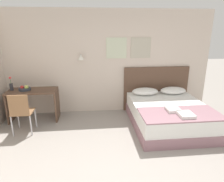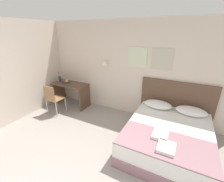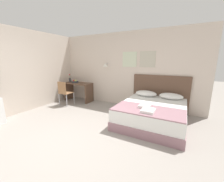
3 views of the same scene
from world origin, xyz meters
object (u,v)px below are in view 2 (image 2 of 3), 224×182
Objects in this scene: folded_towel_near_foot at (160,135)px; folded_towel_mid_bed at (166,147)px; bed at (167,137)px; pillow_right at (191,111)px; flower_vase at (60,78)px; throw_blanket at (164,143)px; fruit_bowl at (66,82)px; headboard at (175,104)px; desk_chair at (53,98)px; pillow_left at (158,104)px; desk at (71,90)px.

folded_towel_mid_bed is (0.15, -0.28, 0.00)m from folded_towel_near_foot.
pillow_right is at bearing 62.82° from bed.
folded_towel_near_foot is 3.73m from flower_vase.
throw_blanket is (0.00, -0.57, 0.28)m from bed.
headboard is at bearing 6.28° from fruit_bowl.
flower_vase is at bearing 174.89° from fruit_bowl.
bed is 6.33× the size of folded_towel_mid_bed.
headboard is 3.36m from fruit_bowl.
headboard reaches higher than flower_vase.
headboard is at bearing 18.38° from desk_chair.
pillow_left is 2.34× the size of folded_towel_near_foot.
pillow_left reaches higher than bed.
fruit_bowl is (-3.72, -0.08, 0.19)m from pillow_right.
pillow_right is 3.70m from desk_chair.
throw_blanket is at bearing -53.81° from folded_towel_near_foot.
desk reaches higher than folded_towel_mid_bed.
folded_towel_near_foot is 3.15m from desk_chair.
bed is 6.86× the size of folded_towel_near_foot.
folded_towel_near_foot is (-0.10, -0.43, 0.32)m from bed.
headboard is at bearing 5.33° from flower_vase.
pillow_left is 2.97m from fruit_bowl.
desk is at bearing 168.42° from bed.
throw_blanket is (-0.00, -1.59, -0.06)m from headboard.
folded_towel_near_foot is at bearing -76.72° from pillow_left.
pillow_left is at bearing 106.09° from throw_blanket.
folded_towel_near_foot is at bearing -17.44° from flower_vase.
bed is at bearing 76.89° from folded_towel_near_foot.
fruit_bowl reaches higher than bed.
desk_chair is 0.91m from flower_vase.
headboard is at bearing 6.63° from desk.
pillow_left is at bearing 103.28° from folded_towel_near_foot.
pillow_left is 0.42× the size of throw_blanket.
desk is (-3.07, 1.08, -0.05)m from folded_towel_near_foot.
folded_towel_near_foot reaches higher than bed.
headboard is 1.73m from folded_towel_mid_bed.
fruit_bowl is (-3.34, 0.65, 0.54)m from bed.
desk_chair is at bearing -60.74° from flower_vase.
fruit_bowl is at bearing -178.71° from pillow_right.
desk is (-3.55, -0.09, -0.09)m from pillow_right.
headboard is 2.63× the size of pillow_right.
headboard reaches higher than pillow_right.
bed is 2.93× the size of pillow_left.
flower_vase is at bearing 169.46° from bed.
pillow_right is 0.74× the size of desk_chair.
pillow_left is 1.36m from throw_blanket.
folded_towel_mid_bed is at bearing -86.47° from bed.
headboard is 5.31× the size of flower_vase.
headboard is at bearing 90.00° from throw_blanket.
pillow_left is 3.28m from flower_vase.
pillow_right reaches higher than throw_blanket.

